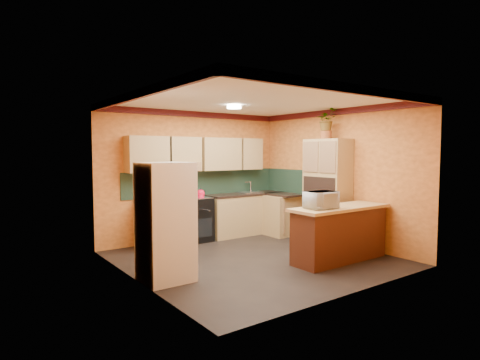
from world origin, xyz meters
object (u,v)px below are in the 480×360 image
base_cabinets_back (221,217)px  microwave (321,200)px  breakfast_bar (340,235)px  pantry (327,192)px  fridge (165,222)px  stove (195,219)px

base_cabinets_back → microwave: bearing=-87.0°
breakfast_bar → microwave: (-0.47, 0.00, 0.63)m
microwave → pantry: bearing=40.7°
fridge → microwave: 2.51m
pantry → stove: bearing=138.0°
microwave → base_cabinets_back: bearing=95.6°
base_cabinets_back → microwave: 2.82m
pantry → breakfast_bar: 1.36m
fridge → microwave: size_ratio=3.37×
breakfast_bar → fridge: bearing=164.9°
pantry → microwave: bearing=-141.9°
stove → fridge: bearing=-129.3°
stove → breakfast_bar: 3.01m
microwave → fridge: bearing=164.7°
breakfast_bar → stove: bearing=114.4°
breakfast_bar → microwave: size_ratio=3.57×
stove → pantry: pantry is taller
stove → fridge: (-1.61, -1.97, 0.39)m
base_cabinets_back → stove: bearing=-180.0°
base_cabinets_back → microwave: (0.14, -2.74, 0.63)m
fridge → pantry: pantry is taller
fridge → microwave: (2.38, -0.77, 0.22)m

